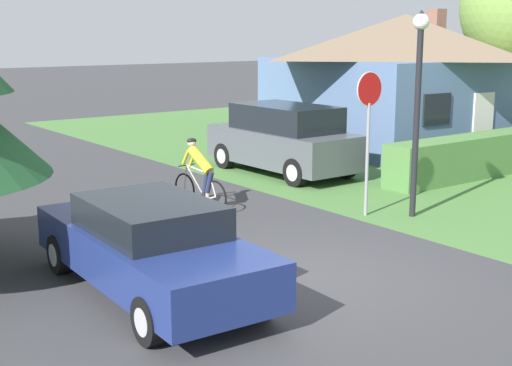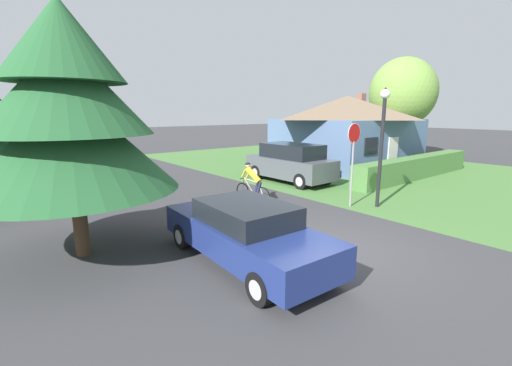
% 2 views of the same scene
% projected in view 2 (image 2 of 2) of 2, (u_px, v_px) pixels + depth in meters
% --- Properties ---
extents(ground_plane, '(140.00, 140.00, 0.00)m').
position_uv_depth(ground_plane, '(332.00, 249.00, 8.60)').
color(ground_plane, '#38383A').
extents(grass_verge_right, '(16.00, 36.00, 0.01)m').
position_uv_depth(grass_verge_right, '(406.00, 175.00, 18.64)').
color(grass_verge_right, '#477538').
rests_on(grass_verge_right, ground).
extents(cottage_house, '(8.35, 7.61, 4.61)m').
position_uv_depth(cottage_house, '(346.00, 130.00, 21.82)').
color(cottage_house, slate).
rests_on(cottage_house, ground).
extents(hedge_row, '(10.12, 0.90, 1.11)m').
position_uv_depth(hedge_row, '(416.00, 167.00, 17.78)').
color(hedge_row, '#4C7A3D').
rests_on(hedge_row, ground).
extents(sedan_left_lane, '(2.00, 4.85, 1.42)m').
position_uv_depth(sedan_left_lane, '(245.00, 232.00, 7.74)').
color(sedan_left_lane, navy).
rests_on(sedan_left_lane, ground).
extents(cyclist, '(0.44, 1.80, 1.54)m').
position_uv_depth(cyclist, '(253.00, 184.00, 12.87)').
color(cyclist, black).
rests_on(cyclist, ground).
extents(parked_suv_right, '(2.02, 4.56, 1.88)m').
position_uv_depth(parked_suv_right, '(291.00, 163.00, 16.74)').
color(parked_suv_right, '#4C5156').
rests_on(parked_suv_right, ground).
extents(stop_sign, '(0.71, 0.07, 3.01)m').
position_uv_depth(stop_sign, '(353.00, 149.00, 12.06)').
color(stop_sign, gray).
rests_on(stop_sign, ground).
extents(street_lamp, '(0.33, 0.33, 4.22)m').
position_uv_depth(street_lamp, '(383.00, 130.00, 11.88)').
color(street_lamp, black).
rests_on(street_lamp, ground).
extents(conifer_tall_near, '(4.65, 4.65, 5.80)m').
position_uv_depth(conifer_tall_near, '(68.00, 111.00, 7.60)').
color(conifer_tall_near, '#4C3823').
rests_on(conifer_tall_near, ground).
extents(deciduous_tree_right, '(4.82, 4.82, 7.33)m').
position_uv_depth(deciduous_tree_right, '(403.00, 93.00, 25.44)').
color(deciduous_tree_right, '#4C3823').
rests_on(deciduous_tree_right, ground).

